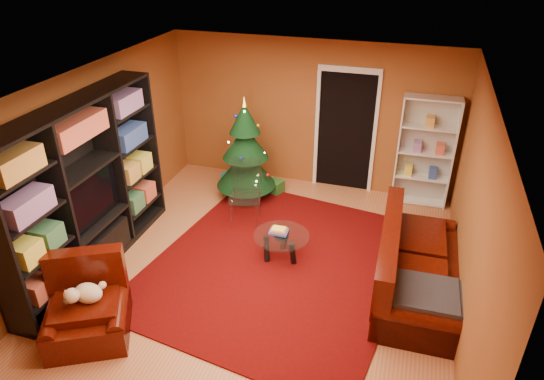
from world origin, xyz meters
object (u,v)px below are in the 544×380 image
(christmas_tree, at_px, (245,150))
(gift_box_green, at_px, (276,187))
(gift_box_teal, at_px, (233,181))
(coffee_table, at_px, (281,246))
(white_bookshelf, at_px, (425,152))
(acrylic_chair, at_px, (245,197))
(rug, at_px, (279,264))
(dog, at_px, (88,293))
(media_unit, at_px, (86,189))
(armchair, at_px, (86,309))
(sofa, at_px, (419,261))

(christmas_tree, bearing_deg, gift_box_green, 28.05)
(gift_box_teal, bearing_deg, coffee_table, -51.00)
(gift_box_green, distance_m, white_bookshelf, 2.59)
(gift_box_teal, bearing_deg, gift_box_green, 4.84)
(gift_box_green, distance_m, coffee_table, 1.94)
(coffee_table, bearing_deg, acrylic_chair, 137.51)
(acrylic_chair, bearing_deg, rug, -59.81)
(dog, bearing_deg, rug, 19.42)
(rug, bearing_deg, dog, -132.62)
(christmas_tree, relative_size, gift_box_teal, 5.84)
(rug, height_order, white_bookshelf, white_bookshelf)
(gift_box_teal, xyz_separation_m, acrylic_chair, (0.62, -1.02, 0.31))
(white_bookshelf, distance_m, dog, 5.50)
(media_unit, height_order, coffee_table, media_unit)
(gift_box_green, distance_m, dog, 3.99)
(gift_box_teal, height_order, gift_box_green, gift_box_teal)
(rug, distance_m, acrylic_chair, 1.29)
(rug, height_order, acrylic_chair, acrylic_chair)
(media_unit, bearing_deg, christmas_tree, 60.55)
(gift_box_teal, distance_m, acrylic_chair, 1.24)
(gift_box_green, xyz_separation_m, dog, (-1.05, -3.82, 0.45))
(gift_box_green, bearing_deg, media_unit, -124.17)
(dog, bearing_deg, armchair, -135.00)
(gift_box_green, height_order, dog, dog)
(media_unit, xyz_separation_m, sofa, (4.29, 0.68, -0.70))
(christmas_tree, height_order, white_bookshelf, white_bookshelf)
(media_unit, height_order, gift_box_teal, media_unit)
(armchair, bearing_deg, gift_box_green, 46.62)
(acrylic_chair, bearing_deg, dog, -120.18)
(rug, relative_size, dog, 9.56)
(coffee_table, bearing_deg, rug, -87.24)
(gift_box_teal, xyz_separation_m, dog, (-0.26, -3.76, 0.41))
(gift_box_green, bearing_deg, rug, -71.98)
(sofa, distance_m, coffee_table, 1.88)
(gift_box_green, distance_m, armchair, 4.04)
(media_unit, height_order, acrylic_chair, media_unit)
(white_bookshelf, distance_m, armchair, 5.58)
(white_bookshelf, height_order, dog, white_bookshelf)
(media_unit, relative_size, christmas_tree, 1.67)
(rug, height_order, sofa, sofa)
(gift_box_teal, xyz_separation_m, sofa, (3.28, -1.91, 0.31))
(armchair, bearing_deg, media_unit, 92.58)
(white_bookshelf, relative_size, armchair, 1.97)
(dog, distance_m, sofa, 4.00)
(gift_box_teal, bearing_deg, armchair, -94.24)
(media_unit, height_order, armchair, media_unit)
(media_unit, bearing_deg, acrylic_chair, 43.46)
(armchair, distance_m, coffee_table, 2.68)
(christmas_tree, distance_m, gift_box_teal, 0.82)
(gift_box_teal, bearing_deg, dog, -94.00)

